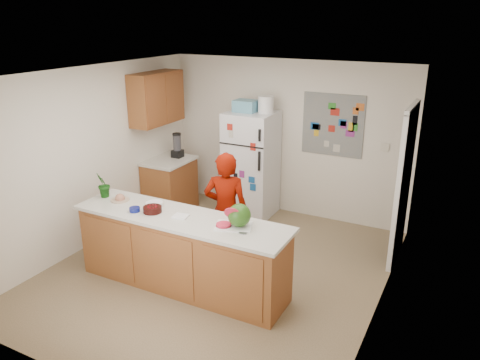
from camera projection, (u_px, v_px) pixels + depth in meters
The scene contains 26 objects.
floor at pixel (218, 271), 6.06m from camera, with size 4.00×4.50×0.02m, color brown.
wall_back at pixel (287, 138), 7.53m from camera, with size 4.00×0.02×2.50m, color beige.
wall_left at pixel (92, 157), 6.51m from camera, with size 0.02×4.50×2.50m, color beige.
wall_right at pixel (387, 209), 4.77m from camera, with size 0.02×4.50×2.50m, color beige.
ceiling at pixel (214, 73), 5.22m from camera, with size 4.00×4.50×0.02m, color white.
doorway at pixel (405, 187), 6.07m from camera, with size 0.03×0.85×2.04m, color black.
peninsula_base at pixel (182, 253), 5.58m from camera, with size 2.60×0.62×0.88m, color brown.
peninsula_top at pixel (180, 218), 5.43m from camera, with size 2.68×0.70×0.04m, color silver.
side_counter_base at pixel (170, 187), 7.78m from camera, with size 0.60×0.80×0.86m, color brown.
side_counter_top at pixel (169, 161), 7.63m from camera, with size 0.64×0.84×0.04m, color silver.
upper_cabinets at pixel (157, 98), 7.30m from camera, with size 0.35×1.00×0.80m, color brown.
refrigerator at pixel (251, 164), 7.54m from camera, with size 0.75×0.70×1.70m, color silver.
fridge_top_bin at pixel (246, 106), 7.27m from camera, with size 0.35×0.28×0.18m, color #5999B2.
photo_collage at pixel (333, 125), 7.09m from camera, with size 0.95×0.01×0.95m, color slate.
person at pixel (226, 211), 5.93m from camera, with size 0.57×0.37×1.55m, color #620A00.
blender_appliance at pixel (177, 146), 7.69m from camera, with size 0.13×0.13×0.38m, color black.
cutting_board at pixel (234, 226), 5.15m from camera, with size 0.40×0.30×0.01m, color white.
watermelon at pixel (239, 215), 5.10m from camera, with size 0.26×0.26×0.26m, color #2D6110.
watermelon_slice at pixel (224, 225), 5.15m from camera, with size 0.17×0.17×0.02m, color red.
cherry_bowl at pixel (152, 209), 5.52m from camera, with size 0.22×0.22×0.07m, color black.
white_bowl at pixel (154, 205), 5.67m from camera, with size 0.21×0.21×0.06m, color silver.
cobalt_bowl at pixel (135, 209), 5.55m from camera, with size 0.13×0.13×0.05m, color navy.
plate at pixel (120, 200), 5.88m from camera, with size 0.23×0.23×0.02m, color #B3A38B.
paper_towel at pixel (181, 216), 5.39m from camera, with size 0.17×0.15×0.02m, color white.
keys at pixel (243, 234), 4.98m from camera, with size 0.08×0.04×0.01m, color gray.
potted_plant at pixel (103, 185), 5.92m from camera, with size 0.19×0.15×0.34m, color #19420F.
Camera 1 is at (2.70, -4.59, 3.12)m, focal length 35.00 mm.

